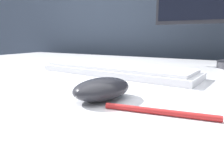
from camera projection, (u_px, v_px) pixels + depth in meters
The scene contains 4 objects.
partition_panel at pixel (183, 73), 1.13m from camera, with size 5.00×0.03×1.24m.
computer_mouse_near at pixel (102, 89), 0.35m from camera, with size 0.09×0.12×0.03m.
keyboard at pixel (116, 70), 0.58m from camera, with size 0.44×0.16×0.02m.
pen at pixel (159, 112), 0.28m from camera, with size 0.15×0.03×0.01m.
Camera 1 is at (0.23, -0.47, 0.80)m, focal length 35.00 mm.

